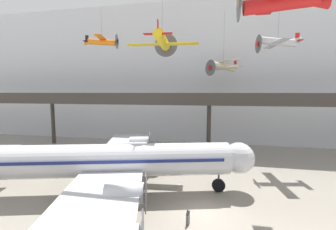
{
  "coord_description": "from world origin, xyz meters",
  "views": [
    {
      "loc": [
        0.75,
        -18.03,
        10.0
      ],
      "look_at": [
        -4.27,
        6.55,
        7.46
      ],
      "focal_mm": 24.0,
      "sensor_mm": 36.0,
      "label": 1
    }
  ],
  "objects_px": {
    "suspended_plane_orange_highwing": "(102,42)",
    "suspended_plane_cream_biplane": "(223,66)",
    "suspended_plane_yellow_lowwing": "(162,41)",
    "suspended_plane_red_highwing": "(280,3)",
    "suspended_plane_silver_racer": "(278,42)",
    "airliner_silver_main": "(105,161)",
    "info_sign_pedestal": "(188,219)"
  },
  "relations": [
    {
      "from": "suspended_plane_yellow_lowwing",
      "to": "suspended_plane_orange_highwing",
      "type": "height_order",
      "value": "suspended_plane_orange_highwing"
    },
    {
      "from": "airliner_silver_main",
      "to": "suspended_plane_silver_racer",
      "type": "xyz_separation_m",
      "value": [
        18.49,
        13.97,
        13.38
      ]
    },
    {
      "from": "airliner_silver_main",
      "to": "suspended_plane_red_highwing",
      "type": "height_order",
      "value": "suspended_plane_red_highwing"
    },
    {
      "from": "suspended_plane_orange_highwing",
      "to": "suspended_plane_cream_biplane",
      "type": "relative_size",
      "value": 0.62
    },
    {
      "from": "suspended_plane_orange_highwing",
      "to": "suspended_plane_cream_biplane",
      "type": "bearing_deg",
      "value": 2.66
    },
    {
      "from": "suspended_plane_yellow_lowwing",
      "to": "suspended_plane_red_highwing",
      "type": "relative_size",
      "value": 1.07
    },
    {
      "from": "suspended_plane_silver_racer",
      "to": "suspended_plane_red_highwing",
      "type": "height_order",
      "value": "suspended_plane_red_highwing"
    },
    {
      "from": "suspended_plane_orange_highwing",
      "to": "info_sign_pedestal",
      "type": "height_order",
      "value": "suspended_plane_orange_highwing"
    },
    {
      "from": "suspended_plane_cream_biplane",
      "to": "suspended_plane_red_highwing",
      "type": "bearing_deg",
      "value": 62.96
    },
    {
      "from": "suspended_plane_silver_racer",
      "to": "suspended_plane_red_highwing",
      "type": "bearing_deg",
      "value": 67.64
    },
    {
      "from": "airliner_silver_main",
      "to": "suspended_plane_cream_biplane",
      "type": "height_order",
      "value": "suspended_plane_cream_biplane"
    },
    {
      "from": "suspended_plane_yellow_lowwing",
      "to": "suspended_plane_cream_biplane",
      "type": "height_order",
      "value": "suspended_plane_yellow_lowwing"
    },
    {
      "from": "suspended_plane_yellow_lowwing",
      "to": "suspended_plane_red_highwing",
      "type": "bearing_deg",
      "value": -129.36
    },
    {
      "from": "suspended_plane_yellow_lowwing",
      "to": "suspended_plane_cream_biplane",
      "type": "xyz_separation_m",
      "value": [
        8.15,
        9.8,
        -2.39
      ]
    },
    {
      "from": "suspended_plane_cream_biplane",
      "to": "suspended_plane_orange_highwing",
      "type": "bearing_deg",
      "value": -24.3
    },
    {
      "from": "airliner_silver_main",
      "to": "suspended_plane_silver_racer",
      "type": "relative_size",
      "value": 4.21
    },
    {
      "from": "suspended_plane_red_highwing",
      "to": "suspended_plane_orange_highwing",
      "type": "bearing_deg",
      "value": -31.43
    },
    {
      "from": "suspended_plane_red_highwing",
      "to": "info_sign_pedestal",
      "type": "bearing_deg",
      "value": 33.24
    },
    {
      "from": "airliner_silver_main",
      "to": "info_sign_pedestal",
      "type": "height_order",
      "value": "airliner_silver_main"
    },
    {
      "from": "suspended_plane_orange_highwing",
      "to": "suspended_plane_cream_biplane",
      "type": "xyz_separation_m",
      "value": [
        19.18,
        5.02,
        -3.75
      ]
    },
    {
      "from": "suspended_plane_orange_highwing",
      "to": "suspended_plane_yellow_lowwing",
      "type": "bearing_deg",
      "value": -35.43
    },
    {
      "from": "suspended_plane_silver_racer",
      "to": "suspended_plane_yellow_lowwing",
      "type": "distance_m",
      "value": 15.59
    },
    {
      "from": "suspended_plane_silver_racer",
      "to": "suspended_plane_cream_biplane",
      "type": "height_order",
      "value": "suspended_plane_silver_racer"
    },
    {
      "from": "suspended_plane_red_highwing",
      "to": "info_sign_pedestal",
      "type": "distance_m",
      "value": 18.99
    },
    {
      "from": "suspended_plane_silver_racer",
      "to": "airliner_silver_main",
      "type": "bearing_deg",
      "value": 28.48
    },
    {
      "from": "suspended_plane_orange_highwing",
      "to": "suspended_plane_red_highwing",
      "type": "distance_m",
      "value": 26.5
    },
    {
      "from": "suspended_plane_yellow_lowwing",
      "to": "suspended_plane_cream_biplane",
      "type": "relative_size",
      "value": 0.9
    },
    {
      "from": "suspended_plane_red_highwing",
      "to": "info_sign_pedestal",
      "type": "height_order",
      "value": "suspended_plane_red_highwing"
    },
    {
      "from": "airliner_silver_main",
      "to": "suspended_plane_orange_highwing",
      "type": "xyz_separation_m",
      "value": [
        -7.58,
        14.64,
        14.68
      ]
    },
    {
      "from": "suspended_plane_yellow_lowwing",
      "to": "info_sign_pedestal",
      "type": "xyz_separation_m",
      "value": [
        5.0,
        -13.24,
        -16.24
      ]
    },
    {
      "from": "suspended_plane_silver_racer",
      "to": "suspended_plane_orange_highwing",
      "type": "bearing_deg",
      "value": -10.07
    },
    {
      "from": "airliner_silver_main",
      "to": "suspended_plane_red_highwing",
      "type": "bearing_deg",
      "value": -9.62
    }
  ]
}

